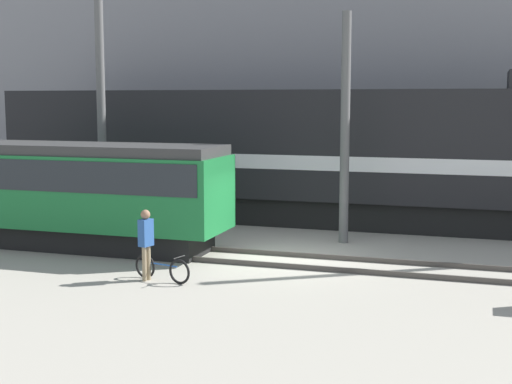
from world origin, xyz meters
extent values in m
plane|color=#9E998C|center=(0.00, 0.00, 0.00)|extent=(120.00, 120.00, 0.00)
cube|color=#47423D|center=(0.00, -1.27, 0.07)|extent=(60.00, 0.07, 0.14)
cube|color=#47423D|center=(0.00, 0.16, 0.07)|extent=(60.00, 0.07, 0.14)
cube|color=#47423D|center=(0.00, 5.16, 0.07)|extent=(60.00, 0.07, 0.14)
cube|color=#47423D|center=(0.00, 6.60, 0.07)|extent=(60.00, 0.07, 0.14)
cube|color=gray|center=(0.00, 13.03, 7.90)|extent=(44.86, 6.00, 15.79)
cube|color=black|center=(-1.83, 5.88, 0.50)|extent=(19.84, 2.55, 1.00)
cube|color=black|center=(-1.83, 5.88, 2.92)|extent=(21.57, 3.00, 3.83)
cube|color=white|center=(-1.83, 5.88, 2.34)|extent=(21.14, 3.04, 0.50)
cube|color=black|center=(-6.49, -0.55, 0.35)|extent=(8.33, 2.00, 0.70)
cube|color=#196B33|center=(-6.49, -0.55, 1.79)|extent=(9.47, 2.50, 2.17)
cube|color=#1E2328|center=(-6.49, -0.55, 2.32)|extent=(9.09, 2.54, 0.90)
cube|color=#333333|center=(-6.49, -0.55, 3.02)|extent=(9.28, 2.38, 0.30)
torus|color=black|center=(-1.68, -3.65, 0.31)|extent=(0.62, 0.21, 0.63)
torus|color=black|center=(-2.74, -3.38, 0.31)|extent=(0.62, 0.21, 0.63)
cylinder|color=#1E4C99|center=(-2.21, -3.52, 0.42)|extent=(0.91, 0.26, 0.04)
cylinder|color=#1E4C99|center=(-2.59, -3.42, 0.45)|extent=(0.03, 0.03, 0.28)
cylinder|color=#262626|center=(-1.68, -3.65, 0.68)|extent=(0.13, 0.43, 0.02)
cylinder|color=#8C7A5B|center=(-2.59, -3.49, 0.44)|extent=(0.11, 0.11, 0.88)
cylinder|color=#8C7A5B|center=(-2.63, -3.64, 0.44)|extent=(0.11, 0.11, 0.88)
cube|color=#264C8C|center=(-2.61, -3.57, 1.22)|extent=(0.30, 0.40, 0.68)
sphere|color=#8C664C|center=(-2.61, -3.57, 1.67)|extent=(0.24, 0.24, 0.24)
cylinder|color=#595959|center=(-7.37, 2.66, 4.43)|extent=(0.30, 0.30, 8.85)
cylinder|color=#595959|center=(1.16, 2.66, 3.58)|extent=(0.29, 0.29, 7.17)
camera|label=1|loc=(5.34, -19.27, 4.49)|focal=50.00mm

